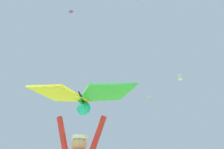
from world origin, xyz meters
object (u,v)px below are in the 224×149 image
object	(u,v)px
held_stunt_kite	(82,97)
distant_kite_white_far_center	(180,77)
distant_kite_purple_low_right	(71,11)
distant_kite_yellow_mid_right	(149,96)

from	to	relation	value
held_stunt_kite	distant_kite_white_far_center	world-z (taller)	distant_kite_white_far_center
held_stunt_kite	distant_kite_purple_low_right	distance (m)	22.21
distant_kite_purple_low_right	distant_kite_yellow_mid_right	size ratio (longest dim) A/B	0.99
distant_kite_white_far_center	distant_kite_yellow_mid_right	xyz separation A→B (m)	(-6.33, -4.53, -5.40)
distant_kite_white_far_center	distant_kite_yellow_mid_right	bearing A→B (deg)	-144.41
held_stunt_kite	distant_kite_purple_low_right	bearing A→B (deg)	131.05
held_stunt_kite	distant_kite_white_far_center	bearing A→B (deg)	84.67
distant_kite_purple_low_right	held_stunt_kite	bearing A→B (deg)	-48.95
held_stunt_kite	distant_kite_purple_low_right	size ratio (longest dim) A/B	2.56
distant_kite_yellow_mid_right	distant_kite_white_far_center	bearing A→B (deg)	35.59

